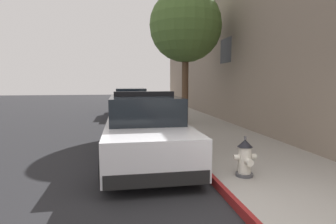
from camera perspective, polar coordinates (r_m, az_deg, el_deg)
The scene contains 8 objects.
ground_plane at distance 13.53m, azimuth -21.71°, elevation -2.72°, with size 31.01×60.00×0.20m, color #232326.
sidewalk_pavement at distance 13.59m, azimuth 3.86°, elevation -1.50°, with size 2.95×60.00×0.15m, color #9E9991.
curb_painted_edge at distance 13.31m, azimuth -2.50°, elevation -1.66°, with size 0.08×60.00×0.15m, color maroon.
storefront_building at distance 14.27m, azimuth 24.53°, elevation 10.94°, with size 6.79×28.21×6.40m.
police_cruiser at distance 6.80m, azimuth -4.93°, elevation -3.60°, with size 1.94×4.84×1.68m.
parked_car_silver_ahead at distance 15.94m, azimuth -7.81°, elevation 2.00°, with size 1.94×4.84×1.56m.
fire_hydrant at distance 5.33m, azimuth 15.83°, elevation -9.28°, with size 0.44×0.40×0.76m.
street_tree at distance 11.89m, azimuth 3.70°, elevation 17.51°, with size 3.02×3.02×5.61m.
Camera 1 is at (-1.72, -3.08, 1.91)m, focal length 29.03 mm.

